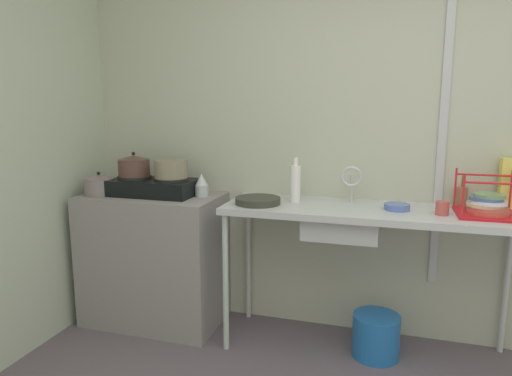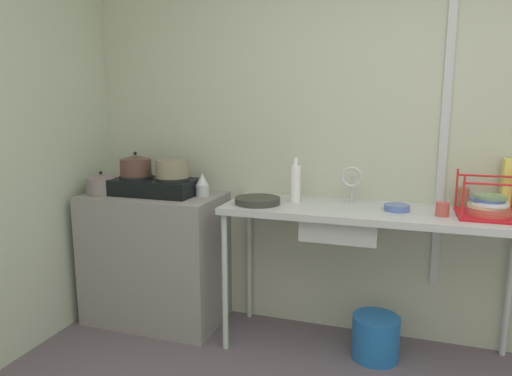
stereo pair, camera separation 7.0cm
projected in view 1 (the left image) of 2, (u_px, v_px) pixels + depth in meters
The scene contains 18 objects.
wall_back at pixel (413, 138), 2.81m from camera, with size 5.24×0.10×2.63m, color #B4B8A1.
wall_metal_strip at pixel (444, 117), 2.69m from camera, with size 0.05×0.01×2.10m, color #B7BBBD.
counter_concrete at pixel (154, 258), 3.14m from camera, with size 0.94×0.54×0.91m, color gray.
counter_sink at pixel (368, 220), 2.66m from camera, with size 1.73×0.54×0.91m.
stove at pixel (153, 187), 3.04m from camera, with size 0.59×0.32×0.13m.
pot_on_left_burner at pixel (134, 166), 3.06m from camera, with size 0.22×0.22×0.17m.
pot_on_right_burner at pixel (171, 169), 2.98m from camera, with size 0.22×0.22×0.12m.
pot_beside_stove at pixel (99, 185), 3.05m from camera, with size 0.20×0.20×0.16m.
percolator at pixel (202, 185), 3.00m from camera, with size 0.09×0.09×0.16m.
sink_basin at pixel (341, 222), 2.66m from camera, with size 0.44×0.34×0.17m, color #B7BBBD.
faucet at pixel (351, 179), 2.76m from camera, with size 0.13×0.07×0.24m.
frying_pan at pixel (258, 201), 2.77m from camera, with size 0.28×0.28×0.04m, color #31332A.
dish_rack at pixel (487, 206), 2.46m from camera, with size 0.31×0.33×0.24m.
cup_by_rack at pixel (442, 208), 2.47m from camera, with size 0.07×0.07×0.08m, color #B64C45.
small_bowl_on_drainboard at pixel (397, 207), 2.60m from camera, with size 0.15×0.15×0.04m, color #516AB4.
bottle_by_sink at pixel (295, 183), 2.82m from camera, with size 0.07×0.07×0.28m.
utensil_jar at pixel (461, 196), 2.69m from camera, with size 0.07×0.07×0.20m.
bucket_on_floor at pixel (376, 336), 2.72m from camera, with size 0.28×0.28×0.26m, color #1F62B1.
Camera 1 is at (-0.13, -1.08, 1.49)m, focal length 31.31 mm.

